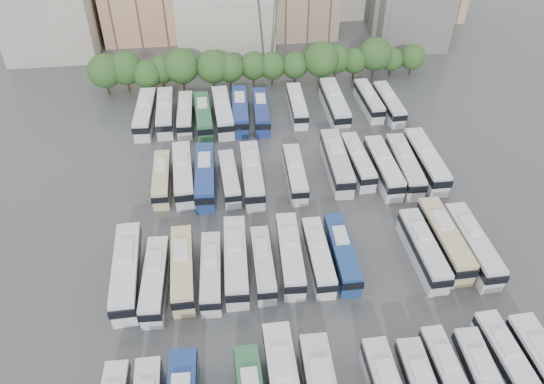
{
  "coord_description": "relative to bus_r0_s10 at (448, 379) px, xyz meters",
  "views": [
    {
      "loc": [
        -9.5,
        -49.84,
        49.85
      ],
      "look_at": [
        -2.56,
        5.98,
        3.0
      ],
      "focal_mm": 35.0,
      "sensor_mm": 36.0,
      "label": 1
    }
  ],
  "objects": [
    {
      "name": "ground",
      "position": [
        -11.53,
        23.55,
        -1.69
      ],
      "size": [
        220.0,
        220.0,
        0.0
      ],
      "primitive_type": "plane",
      "color": "#424447",
      "rests_on": "ground"
    },
    {
      "name": "tree_line",
      "position": [
        -13.73,
        65.61,
        2.81
      ],
      "size": [
        64.39,
        8.0,
        8.42
      ],
      "color": "black",
      "rests_on": "ground"
    },
    {
      "name": "bus_r0_s10",
      "position": [
        0.0,
        0.0,
        0.0
      ],
      "size": [
        2.57,
        11.01,
        3.44
      ],
      "rotation": [
        0.0,
        0.0,
        0.02
      ],
      "color": "silver",
      "rests_on": "ground"
    },
    {
      "name": "bus_r0_s12",
      "position": [
        6.66,
        0.65,
        0.12
      ],
      "size": [
        3.1,
        11.84,
        3.68
      ],
      "rotation": [
        0.0,
        0.0,
        0.05
      ],
      "color": "silver",
      "rests_on": "ground"
    },
    {
      "name": "bus_r1_s0",
      "position": [
        -33.01,
        18.08,
        0.4
      ],
      "size": [
        3.23,
        13.64,
        4.26
      ],
      "rotation": [
        0.0,
        0.0,
        0.02
      ],
      "color": "white",
      "rests_on": "ground"
    },
    {
      "name": "bus_r1_s1",
      "position": [
        -29.64,
        16.55,
        0.13
      ],
      "size": [
        3.17,
        11.96,
        3.72
      ],
      "rotation": [
        0.0,
        0.0,
        -0.05
      ],
      "color": "silver",
      "rests_on": "ground"
    },
    {
      "name": "bus_r1_s2",
      "position": [
        -26.43,
        17.89,
        0.18
      ],
      "size": [
        2.84,
        12.2,
        3.81
      ],
      "rotation": [
        0.0,
        0.0,
        0.02
      ],
      "color": "beige",
      "rests_on": "ground"
    },
    {
      "name": "bus_r1_s3",
      "position": [
        -23.03,
        17.03,
        0.03
      ],
      "size": [
        2.94,
        11.3,
        3.51
      ],
      "rotation": [
        0.0,
        0.0,
        -0.04
      ],
      "color": "silver",
      "rests_on": "ground"
    },
    {
      "name": "bus_r1_s4",
      "position": [
        -19.95,
        18.35,
        0.28
      ],
      "size": [
        3.31,
        12.87,
        4.01
      ],
      "rotation": [
        0.0,
        0.0,
        -0.04
      ],
      "color": "silver",
      "rests_on": "ground"
    },
    {
      "name": "bus_r1_s5",
      "position": [
        -16.68,
        17.64,
        -0.03
      ],
      "size": [
        2.47,
        10.81,
        3.38
      ],
      "rotation": [
        0.0,
        0.0,
        -0.01
      ],
      "color": "silver",
      "rests_on": "ground"
    },
    {
      "name": "bus_r1_s6",
      "position": [
        -13.2,
        18.59,
        0.19
      ],
      "size": [
        3.23,
        12.33,
        3.83
      ],
      "rotation": [
        0.0,
        0.0,
        -0.05
      ],
      "color": "silver",
      "rests_on": "ground"
    },
    {
      "name": "bus_r1_s7",
      "position": [
        -9.75,
        18.0,
        0.07
      ],
      "size": [
        2.55,
        11.44,
        3.59
      ],
      "rotation": [
        0.0,
        0.0,
        -0.01
      ],
      "color": "silver",
      "rests_on": "ground"
    },
    {
      "name": "bus_r1_s8",
      "position": [
        -6.72,
        18.15,
        0.11
      ],
      "size": [
        2.69,
        11.73,
        3.67
      ],
      "rotation": [
        0.0,
        0.0,
        -0.01
      ],
      "color": "navy",
      "rests_on": "ground"
    },
    {
      "name": "bus_r1_s11",
      "position": [
        3.46,
        17.36,
        0.2
      ],
      "size": [
        2.94,
        12.34,
        3.85
      ],
      "rotation": [
        0.0,
        0.0,
        0.02
      ],
      "color": "silver",
      "rests_on": "ground"
    },
    {
      "name": "bus_r1_s12",
      "position": [
        6.76,
        18.69,
        0.32
      ],
      "size": [
        3.12,
        13.09,
        4.09
      ],
      "rotation": [
        0.0,
        0.0,
        0.02
      ],
      "color": "beige",
      "rests_on": "ground"
    },
    {
      "name": "bus_r1_s13",
      "position": [
        9.9,
        17.33,
        0.28
      ],
      "size": [
        3.03,
        12.87,
        4.02
      ],
      "rotation": [
        0.0,
        0.0,
        0.02
      ],
      "color": "silver",
      "rests_on": "ground"
    },
    {
      "name": "bus_r2_s1",
      "position": [
        -29.59,
        36.17,
        -0.01
      ],
      "size": [
        2.43,
        10.93,
        3.43
      ],
      "rotation": [
        0.0,
        0.0,
        -0.0
      ],
      "color": "#CCBD8C",
      "rests_on": "ground"
    },
    {
      "name": "bus_r2_s2",
      "position": [
        -26.43,
        36.59,
        0.25
      ],
      "size": [
        3.25,
        12.72,
        3.96
      ],
      "rotation": [
        0.0,
        0.0,
        0.04
      ],
      "color": "silver",
      "rests_on": "ground"
    },
    {
      "name": "bus_r2_s3",
      "position": [
        -23.23,
        35.67,
        0.28
      ],
      "size": [
        3.22,
        12.9,
        4.02
      ],
      "rotation": [
        0.0,
        0.0,
        -0.03
      ],
      "color": "navy",
      "rests_on": "ground"
    },
    {
      "name": "bus_r2_s4",
      "position": [
        -19.73,
        35.14,
        -0.03
      ],
      "size": [
        2.83,
        10.89,
        3.39
      ],
      "rotation": [
        0.0,
        0.0,
        0.04
      ],
      "color": "silver",
      "rests_on": "ground"
    },
    {
      "name": "bus_r2_s5",
      "position": [
        -16.39,
        35.14,
        0.31
      ],
      "size": [
        3.01,
        13.0,
        4.07
      ],
      "rotation": [
        0.0,
        0.0,
        -0.01
      ],
      "color": "silver",
      "rests_on": "ground"
    },
    {
      "name": "bus_r2_s7",
      "position": [
        -9.97,
        34.9,
        0.07
      ],
      "size": [
        2.81,
        11.51,
        3.59
      ],
      "rotation": [
        0.0,
        0.0,
        -0.03
      ],
      "color": "silver",
      "rests_on": "ground"
    },
    {
      "name": "bus_r2_s9",
      "position": [
        -3.36,
        36.54,
        0.36
      ],
      "size": [
        3.2,
        13.4,
        4.18
      ],
      "rotation": [
        0.0,
        0.0,
        -0.02
      ],
      "color": "silver",
      "rests_on": "ground"
    },
    {
      "name": "bus_r2_s10",
      "position": [
        -0.02,
        36.74,
        0.11
      ],
      "size": [
        2.99,
        11.79,
        3.67
      ],
      "rotation": [
        0.0,
        0.0,
        0.04
      ],
      "color": "silver",
      "rests_on": "ground"
    },
    {
      "name": "bus_r2_s11",
      "position": [
        3.38,
        34.6,
        0.24
      ],
      "size": [
        2.97,
        12.6,
        3.94
      ],
      "rotation": [
        0.0,
        0.0,
        0.02
      ],
      "color": "white",
      "rests_on": "ground"
    },
    {
      "name": "bus_r2_s12",
      "position": [
        6.63,
        34.54,
        0.28
      ],
      "size": [
        3.18,
        12.84,
        4.0
      ],
      "rotation": [
        0.0,
        0.0,
        -0.03
      ],
      "color": "silver",
      "rests_on": "ground"
    },
    {
      "name": "bus_r2_s13",
      "position": [
        10.17,
        35.25,
        0.36
      ],
      "size": [
        2.99,
        13.33,
        4.18
      ],
      "rotation": [
        0.0,
        0.0,
        0.01
      ],
      "color": "white",
      "rests_on": "ground"
    },
    {
      "name": "bus_r3_s0",
      "position": [
        -33.0,
        54.46,
        0.27
      ],
      "size": [
        3.43,
        12.83,
        3.99
      ],
      "rotation": [
        0.0,
        0.0,
        -0.05
      ],
      "color": "silver",
      "rests_on": "ground"
    },
    {
      "name": "bus_r3_s1",
      "position": [
        -29.6,
        54.57,
        0.23
      ],
      "size": [
        2.8,
        12.47,
        3.91
      ],
      "rotation": [
        0.0,
        0.0,
        0.01
      ],
      "color": "silver",
      "rests_on": "ground"
    },
    {
      "name": "bus_r3_s2",
      "position": [
        -26.15,
        53.71,
        0.07
      ],
      "size": [
        2.82,
        11.48,
        3.58
      ],
      "rotation": [
        0.0,
        0.0,
        -0.03
      ],
      "color": "silver",
      "rests_on": "ground"
    },
    {
      "name": "bus_r3_s3",
      "position": [
        -23.08,
        52.66,
        0.15
      ],
      "size": [
        3.05,
        12.04,
        3.75
      ],
      "rotation": [
        0.0,
        0.0,
        0.04
      ],
      "color": "#2B653D",
      "rests_on": "ground"
    },
    {
      "name": "bus_r3_s4",
      "position": [
        -19.74,
        53.36,
        0.29
      ],
      "size": [
        3.32,
        12.94,
        4.03
      ],
      "rotation": [
        0.0,
        0.0,
        0.04
      ],
      "color": "silver",
      "rests_on": "ground"
    },
    {
      "name": "bus_r3_s5",
      "position": [
        -16.7,
        53.6,
        0.22
      ],
      "size": [
        3.33,
        12.54,
        3.9
      ],
      "rotation": [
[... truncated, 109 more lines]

